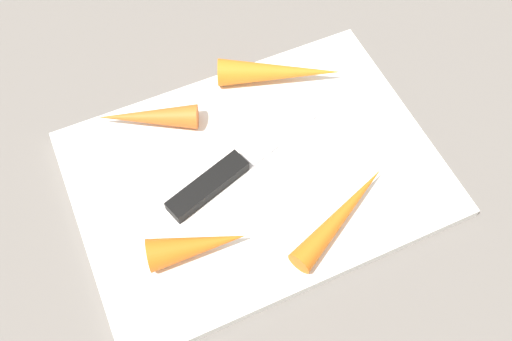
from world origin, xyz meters
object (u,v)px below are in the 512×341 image
(carrot_longest, at_px, (280,72))
(carrot_shortest, at_px, (198,246))
(carrot_long, at_px, (342,214))
(carrot_short, at_px, (148,117))
(knife, at_px, (219,180))
(cutting_board, at_px, (256,173))

(carrot_longest, xyz_separation_m, carrot_shortest, (0.15, 0.15, 0.00))
(carrot_long, bearing_deg, carrot_longest, 58.66)
(carrot_long, distance_m, carrot_shortest, 0.14)
(carrot_longest, bearing_deg, carrot_shortest, -111.62)
(carrot_long, xyz_separation_m, carrot_short, (0.13, -0.18, 0.00))
(knife, distance_m, carrot_long, 0.12)
(carrot_shortest, bearing_deg, carrot_longest, 55.99)
(carrot_long, height_order, carrot_shortest, carrot_shortest)
(knife, height_order, carrot_short, carrot_short)
(carrot_longest, bearing_deg, carrot_long, -72.44)
(carrot_long, bearing_deg, carrot_short, 100.87)
(carrot_long, xyz_separation_m, carrot_shortest, (0.14, -0.02, 0.00))
(carrot_shortest, distance_m, carrot_short, 0.16)
(carrot_long, bearing_deg, cutting_board, 96.67)
(carrot_long, height_order, carrot_short, carrot_short)
(carrot_short, bearing_deg, carrot_longest, -157.82)
(carrot_long, distance_m, carrot_short, 0.22)
(cutting_board, bearing_deg, carrot_short, -50.80)
(carrot_longest, bearing_deg, knife, -116.05)
(carrot_long, bearing_deg, carrot_shortest, 144.60)
(knife, bearing_deg, carrot_shortest, -145.28)
(carrot_longest, relative_size, carrot_shortest, 1.49)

